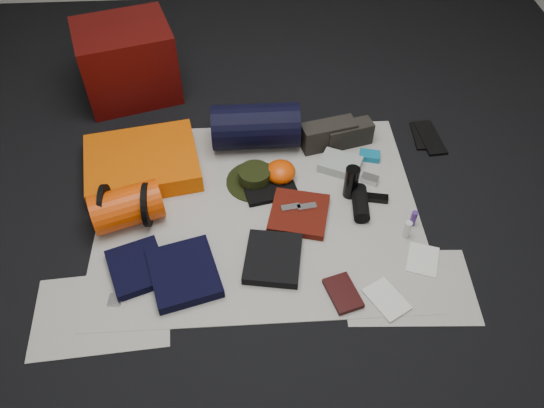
{
  "coord_description": "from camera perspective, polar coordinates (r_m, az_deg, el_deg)",
  "views": [
    {
      "loc": [
        -0.04,
        -1.77,
        2.01
      ],
      "look_at": [
        0.06,
        -0.05,
        0.1
      ],
      "focal_mm": 35.0,
      "sensor_mm": 36.0,
      "label": 1
    }
  ],
  "objects": [
    {
      "name": "compact_camera",
      "position": [
        2.84,
        10.46,
        2.64
      ],
      "size": [
        0.1,
        0.09,
        0.04
      ],
      "primitive_type": "cube",
      "rotation": [
        0.0,
        0.0,
        -0.51
      ],
      "color": "silver",
      "rests_on": "newspaper_mat"
    },
    {
      "name": "sack_strap_right",
      "position": [
        2.62,
        -13.27,
        -0.07
      ],
      "size": [
        0.02,
        0.22,
        0.22
      ],
      "primitive_type": "cylinder",
      "rotation": [
        0.0,
        1.57,
        0.0
      ],
      "color": "black",
      "rests_on": "newspaper_mat"
    },
    {
      "name": "trousers_charcoal",
      "position": [
        2.46,
        0.1,
        -5.87
      ],
      "size": [
        0.3,
        0.33,
        0.05
      ],
      "primitive_type": "cube",
      "rotation": [
        0.0,
        0.0,
        -0.17
      ],
      "color": "black",
      "rests_on": "newspaper_mat"
    },
    {
      "name": "trousers_navy_b",
      "position": [
        2.44,
        -9.45,
        -7.35
      ],
      "size": [
        0.37,
        0.4,
        0.05
      ],
      "primitive_type": "cube",
      "rotation": [
        0.0,
        0.0,
        0.27
      ],
      "color": "black",
      "rests_on": "newspaper_mat"
    },
    {
      "name": "first_aid_pouch",
      "position": [
        2.89,
        7.35,
        4.26
      ],
      "size": [
        0.26,
        0.24,
        0.05
      ],
      "primitive_type": "cube",
      "rotation": [
        0.0,
        0.0,
        -0.46
      ],
      "color": "#949C95",
      "rests_on": "newspaper_mat"
    },
    {
      "name": "sleeping_pad",
      "position": [
        2.92,
        -13.78,
        4.35
      ],
      "size": [
        0.66,
        0.58,
        0.11
      ],
      "primitive_type": "cube",
      "rotation": [
        0.0,
        0.0,
        0.18
      ],
      "color": "#DF5602",
      "rests_on": "newspaper_mat"
    },
    {
      "name": "stuff_sack",
      "position": [
        2.65,
        -15.36,
        -0.31
      ],
      "size": [
        0.38,
        0.29,
        0.2
      ],
      "primitive_type": "cylinder",
      "rotation": [
        0.0,
        1.57,
        0.33
      ],
      "color": "#D53C03",
      "rests_on": "newspaper_mat"
    },
    {
      "name": "red_shirt",
      "position": [
        2.64,
        2.93,
        -1.02
      ],
      "size": [
        0.34,
        0.34,
        0.04
      ],
      "primitive_type": "cube",
      "rotation": [
        0.0,
        0.0,
        -0.24
      ],
      "color": "#4F1108",
      "rests_on": "newspaper_mat"
    },
    {
      "name": "map_booklet",
      "position": [
        2.41,
        12.23,
        -9.98
      ],
      "size": [
        0.21,
        0.23,
        0.01
      ],
      "primitive_type": "cube",
      "rotation": [
        0.0,
        0.0,
        0.51
      ],
      "color": "silver",
      "rests_on": "newspaper_mat"
    },
    {
      "name": "energy_bar_b",
      "position": [
        2.63,
        3.77,
        -0.29
      ],
      "size": [
        0.1,
        0.05,
        0.01
      ],
      "primitive_type": "cube",
      "rotation": [
        0.0,
        0.0,
        0.14
      ],
      "color": "silver",
      "rests_on": "red_shirt"
    },
    {
      "name": "red_cabinet",
      "position": [
        3.4,
        -15.28,
        14.57
      ],
      "size": [
        0.64,
        0.58,
        0.45
      ],
      "primitive_type": "cube",
      "rotation": [
        0.0,
        0.0,
        0.29
      ],
      "color": "#440605",
      "rests_on": "floor"
    },
    {
      "name": "orange_stuff_sack",
      "position": [
        2.79,
        0.93,
        3.48
      ],
      "size": [
        0.18,
        0.18,
        0.1
      ],
      "primitive_type": "ellipsoid",
      "rotation": [
        0.0,
        0.0,
        0.11
      ],
      "color": "#D53C03",
      "rests_on": "newspaper_mat"
    },
    {
      "name": "newspaper_sheet_front_left",
      "position": [
        2.44,
        -17.8,
        -11.02
      ],
      "size": [
        0.61,
        0.44,
        0.0
      ],
      "primitive_type": "cube",
      "rotation": [
        0.0,
        0.0,
        0.07
      ],
      "color": "beige",
      "rests_on": "floor"
    },
    {
      "name": "cyan_case",
      "position": [
        2.97,
        10.45,
        5.12
      ],
      "size": [
        0.13,
        0.1,
        0.04
      ],
      "primitive_type": "cube",
      "rotation": [
        0.0,
        0.0,
        -0.25
      ],
      "color": "#0F6B92",
      "rests_on": "newspaper_mat"
    },
    {
      "name": "hiking_boot_left",
      "position": [
        2.99,
        6.06,
        7.41
      ],
      "size": [
        0.32,
        0.18,
        0.15
      ],
      "primitive_type": "cube",
      "rotation": [
        0.0,
        0.0,
        0.23
      ],
      "color": "black",
      "rests_on": "newspaper_mat"
    },
    {
      "name": "flip_flop_right",
      "position": [
        3.19,
        15.71,
        7.05
      ],
      "size": [
        0.1,
        0.24,
        0.01
      ],
      "primitive_type": "cube",
      "rotation": [
        0.0,
        0.0,
        -0.06
      ],
      "color": "black",
      "rests_on": "floor"
    },
    {
      "name": "toiletry_purple",
      "position": [
        2.67,
        14.98,
        -1.5
      ],
      "size": [
        0.03,
        0.03,
        0.09
      ],
      "primitive_type": "cylinder",
      "rotation": [
        0.0,
        0.0,
        0.1
      ],
      "color": "#462476",
      "rests_on": "newspaper_mat"
    },
    {
      "name": "speaker",
      "position": [
        2.69,
        9.47,
        0.08
      ],
      "size": [
        0.1,
        0.21,
        0.08
      ],
      "primitive_type": "cylinder",
      "rotation": [
        1.57,
        0.0,
        -0.08
      ],
      "color": "black",
      "rests_on": "newspaper_mat"
    },
    {
      "name": "paperback_book",
      "position": [
        2.38,
        7.64,
        -9.49
      ],
      "size": [
        0.17,
        0.21,
        0.03
      ],
      "primitive_type": "cube",
      "rotation": [
        0.0,
        0.0,
        0.29
      ],
      "color": "black",
      "rests_on": "newspaper_mat"
    },
    {
      "name": "floor",
      "position": [
        2.69,
        -1.45,
        -0.76
      ],
      "size": [
        4.5,
        4.5,
        0.02
      ],
      "primitive_type": "cube",
      "color": "black",
      "rests_on": "ground"
    },
    {
      "name": "navy_duffel",
      "position": [
        2.95,
        -1.77,
        8.36
      ],
      "size": [
        0.48,
        0.25,
        0.25
      ],
      "primitive_type": "cylinder",
      "rotation": [
        0.0,
        1.57,
        0.0
      ],
      "color": "black",
      "rests_on": "newspaper_mat"
    },
    {
      "name": "map_printout",
      "position": [
        2.57,
        15.92,
        -5.75
      ],
      "size": [
        0.19,
        0.21,
        0.01
      ],
      "primitive_type": "cube",
      "rotation": [
        0.0,
        0.0,
        -0.35
      ],
      "color": "silver",
      "rests_on": "newspaper_mat"
    },
    {
      "name": "black_tshirt",
      "position": [
        2.78,
        -0.41,
        2.15
      ],
      "size": [
        0.31,
        0.3,
        0.03
      ],
      "primitive_type": "cube",
      "rotation": [
        0.0,
        0.0,
        0.21
      ],
      "color": "black",
      "rests_on": "newspaper_mat"
    },
    {
      "name": "sack_strap_left",
      "position": [
        2.67,
        -17.49,
        -0.26
      ],
      "size": [
        0.02,
        0.22,
        0.22
      ],
      "primitive_type": "cylinder",
      "rotation": [
        0.0,
        1.57,
        0.0
      ],
      "color": "black",
      "rests_on": "newspaper_mat"
    },
    {
      "name": "sunglasses",
      "position": [
        2.76,
        11.23,
        0.62
      ],
      "size": [
        0.12,
        0.07,
        0.03
      ],
      "primitive_type": "cube",
      "rotation": [
        0.0,
        0.0,
        -0.2
      ],
      "color": "black",
      "rests_on": "newspaper_mat"
    },
    {
      "name": "water_bottle",
      "position": [
        2.71,
        8.52,
        2.34
      ],
      "size": [
        0.08,
        0.08,
        0.18
      ],
      "primitive_type": "cylinder",
      "rotation": [
        0.0,
        0.0,
        -0.06
      ],
      "color": "black",
      "rests_on": "newspaper_mat"
    },
    {
      "name": "key_cluster",
      "position": [
        2.45,
        -16.49,
        -9.85
      ],
      "size": [
        0.06,
        0.06,
        0.01
      ],
      "primitive_type": "cube",
      "rotation": [
        0.0,
        0.0,
        -0.08
      ],
      "color": "silver",
      "rests_on": "newspaper_mat"
    },
    {
      "name": "newspaper_mat",
      "position": [
        2.68,
        -1.45,
        -0.58
      ],
      "size": [
        1.6,
        1.3,
        0.01
      ],
      "primitive_type": "cube",
      "color": "beige",
      "rests_on": "floor"
    },
    {
      "name": "hiking_boot_right",
      "position": [
        3.02,
        8.23,
        7.45
      ],
      "size": [
        0.28,
        0.16,
        0.13
      ],
      "primitive_type": "cube",
      "rotation": [
        0.0,
        0.0,
        0.26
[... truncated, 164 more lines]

